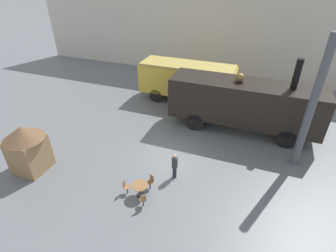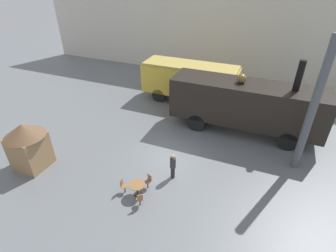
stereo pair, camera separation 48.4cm
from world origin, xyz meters
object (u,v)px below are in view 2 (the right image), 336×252
steam_locomotive (246,103)px  visitor_person (173,165)px  cafe_chair_0 (149,180)px  cafe_table_near (137,186)px  ticket_kiosk (27,143)px  passenger_coach_vintage (190,79)px

steam_locomotive → visitor_person: 7.40m
visitor_person → cafe_chair_0: bearing=-127.4°
cafe_table_near → ticket_kiosk: size_ratio=0.29×
cafe_table_near → cafe_chair_0: 0.81m
steam_locomotive → cafe_table_near: size_ratio=12.04×
cafe_table_near → passenger_coach_vintage: bearing=95.2°
cafe_table_near → cafe_chair_0: (0.31, 0.75, -0.08)m
cafe_table_near → cafe_chair_0: size_ratio=1.01×
passenger_coach_vintage → steam_locomotive: size_ratio=0.78×
passenger_coach_vintage → steam_locomotive: steam_locomotive is taller
cafe_chair_0 → visitor_person: (0.95, 1.25, 0.38)m
cafe_chair_0 → steam_locomotive: bearing=176.3°
cafe_table_near → ticket_kiosk: ticket_kiosk is taller
visitor_person → ticket_kiosk: bearing=-164.6°
cafe_table_near → visitor_person: visitor_person is taller
steam_locomotive → ticket_kiosk: bearing=-141.5°
passenger_coach_vintage → steam_locomotive: (5.25, -3.40, 0.26)m
cafe_chair_0 → ticket_kiosk: ticket_kiosk is taller
visitor_person → passenger_coach_vintage: bearing=103.2°
steam_locomotive → cafe_chair_0: steam_locomotive is taller
visitor_person → ticket_kiosk: ticket_kiosk is taller
visitor_person → ticket_kiosk: 8.69m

